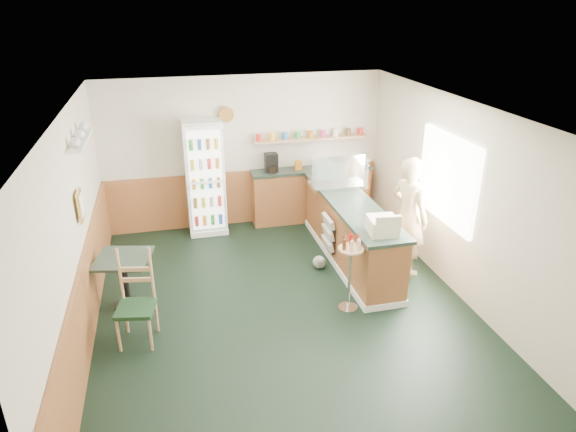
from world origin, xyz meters
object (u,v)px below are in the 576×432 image
object	(u,v)px
shopkeeper	(409,217)
cafe_table	(125,272)
cash_register	(382,226)
cafe_chair	(134,294)
display_case	(338,172)
drinks_fridge	(205,178)
condiment_stand	(350,264)

from	to	relation	value
shopkeeper	cafe_table	distance (m)	4.12
cash_register	cafe_chair	bearing A→B (deg)	-171.20
display_case	cafe_table	distance (m)	3.69
drinks_fridge	cafe_chair	size ratio (longest dim) A/B	1.70
drinks_fridge	display_case	distance (m)	2.33
display_case	shopkeeper	xyz separation A→B (m)	(0.70, -1.23, -0.35)
condiment_stand	cafe_table	xyz separation A→B (m)	(-2.91, 0.76, -0.16)
display_case	cafe_chair	size ratio (longest dim) A/B	0.76
drinks_fridge	condiment_stand	distance (m)	3.40
cash_register	cafe_table	bearing A→B (deg)	176.43
shopkeeper	cafe_table	size ratio (longest dim) A/B	2.22
shopkeeper	condiment_stand	world-z (taller)	shopkeeper
condiment_stand	cafe_table	distance (m)	3.01
cash_register	drinks_fridge	bearing A→B (deg)	133.04
cash_register	shopkeeper	distance (m)	0.95
drinks_fridge	cash_register	bearing A→B (deg)	-53.40
drinks_fridge	shopkeeper	world-z (taller)	drinks_fridge
display_case	drinks_fridge	bearing A→B (deg)	154.95
drinks_fridge	condiment_stand	bearing A→B (deg)	-61.69
condiment_stand	shopkeeper	bearing A→B (deg)	32.91
shopkeeper	drinks_fridge	bearing A→B (deg)	31.17
drinks_fridge	display_case	xyz separation A→B (m)	(2.09, -0.98, 0.26)
display_case	cash_register	size ratio (longest dim) A/B	2.31
cafe_table	display_case	bearing A→B (deg)	20.04
cafe_chair	condiment_stand	bearing A→B (deg)	10.62
cafe_chair	drinks_fridge	bearing A→B (deg)	79.90
drinks_fridge	cafe_table	distance (m)	2.62
display_case	condiment_stand	world-z (taller)	display_case
cafe_table	shopkeeper	bearing A→B (deg)	0.16
cash_register	cafe_table	distance (m)	3.50
drinks_fridge	cafe_table	size ratio (longest dim) A/B	2.43
condiment_stand	cash_register	bearing A→B (deg)	17.96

